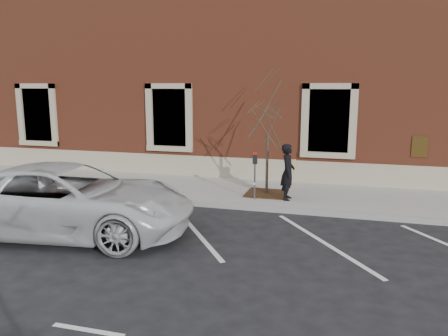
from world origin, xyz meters
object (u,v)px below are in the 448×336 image
(sapling, at_px, (268,118))
(parking_meter, at_px, (255,167))
(man, at_px, (288,172))
(white_truck, at_px, (67,200))

(sapling, bearing_deg, parking_meter, -107.05)
(parking_meter, bearing_deg, man, -0.47)
(sapling, relative_size, white_truck, 0.57)
(man, distance_m, parking_meter, 1.02)
(sapling, distance_m, white_truck, 6.49)
(white_truck, bearing_deg, man, -57.04)
(sapling, bearing_deg, man, -34.42)
(white_truck, bearing_deg, parking_meter, -52.57)
(parking_meter, distance_m, sapling, 1.65)
(man, relative_size, parking_meter, 1.18)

